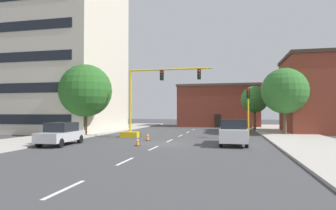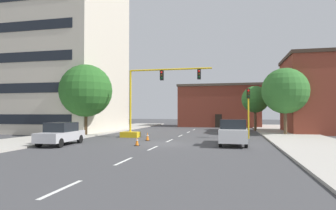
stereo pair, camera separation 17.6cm
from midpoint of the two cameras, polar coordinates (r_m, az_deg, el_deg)
ground_plane at (r=23.31m, az=-1.15°, el=-7.68°), size 160.00×160.00×0.00m
sidewalk_left at (r=35.03m, az=-16.75°, el=-5.41°), size 6.00×56.00×0.14m
sidewalk_right at (r=31.23m, az=23.84°, el=-5.84°), size 6.00×56.00×0.14m
lane_stripe_seg_0 at (r=10.42m, az=-20.24°, el=-15.41°), size 0.16×2.40×0.01m
lane_stripe_seg_1 at (r=15.25m, az=-8.81°, el=-10.97°), size 0.16×2.40×0.01m
lane_stripe_seg_2 at (r=20.42m, az=-3.15°, el=-8.55°), size 0.16×2.40×0.01m
lane_stripe_seg_3 at (r=25.73m, az=0.16°, el=-7.08°), size 0.16×2.40×0.01m
lane_stripe_seg_4 at (r=31.11m, az=2.32°, el=-6.10°), size 0.16×2.40×0.01m
lane_stripe_seg_5 at (r=36.52m, az=3.84°, el=-5.40°), size 0.16×2.40×0.01m
lane_stripe_seg_6 at (r=41.95m, az=4.97°, el=-4.88°), size 0.16×2.40×0.01m
building_tall_left at (r=42.19m, az=-21.43°, el=9.70°), size 16.02×13.88×21.20m
building_brick_center at (r=51.74m, az=9.92°, el=-0.16°), size 14.03×7.75×7.30m
traffic_signal_gantry at (r=28.92m, az=-5.50°, el=-1.99°), size 9.11×1.20×6.83m
traffic_light_pole_right at (r=28.63m, az=15.47°, el=0.61°), size 0.32×0.47×4.80m
tree_right_mid at (r=34.10m, az=22.00°, el=2.61°), size 5.03×5.03×7.40m
tree_left_near at (r=31.92m, az=-16.19°, el=2.75°), size 5.59×5.59×7.63m
tree_right_far at (r=41.02m, az=16.68°, el=1.06°), size 3.66×3.66×6.12m
pickup_truck_white at (r=22.98m, az=12.63°, el=-5.29°), size 2.03×5.40×1.99m
sedan_silver_near_left at (r=23.67m, az=-20.64°, el=-5.33°), size 2.12×4.61×1.74m
traffic_cone_roadside_a at (r=21.92m, az=-6.31°, el=-7.21°), size 0.36×0.36×0.66m
traffic_cone_roadside_b at (r=25.72m, az=-4.25°, el=-6.28°), size 0.36×0.36×0.73m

